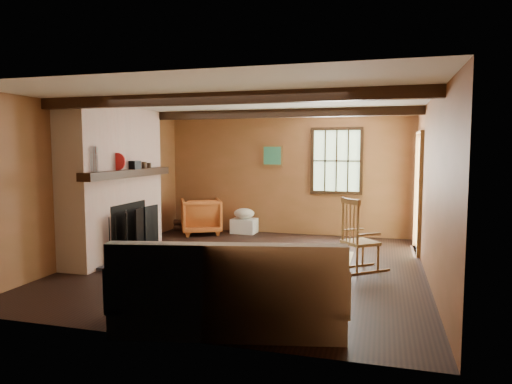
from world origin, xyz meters
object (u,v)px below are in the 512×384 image
(fireplace, at_px, (116,188))
(rocking_chair, at_px, (358,240))
(sofa, at_px, (231,294))
(laundry_basket, at_px, (244,226))
(armchair, at_px, (201,216))

(fireplace, bearing_deg, rocking_chair, 2.33)
(rocking_chair, relative_size, sofa, 0.45)
(laundry_basket, height_order, armchair, armchair)
(rocking_chair, xyz_separation_m, laundry_basket, (-2.43, 2.38, -0.29))
(sofa, distance_m, laundry_basket, 5.01)
(rocking_chair, bearing_deg, laundry_basket, 6.91)
(rocking_chair, xyz_separation_m, sofa, (-1.08, -2.44, -0.12))
(fireplace, relative_size, rocking_chair, 2.29)
(sofa, height_order, laundry_basket, sofa)
(fireplace, relative_size, armchair, 3.00)
(fireplace, relative_size, sofa, 1.02)
(sofa, xyz_separation_m, laundry_basket, (-1.35, 4.82, -0.17))
(laundry_basket, bearing_deg, sofa, -74.35)
(rocking_chair, height_order, armchair, rocking_chair)
(rocking_chair, bearing_deg, sofa, 117.56)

